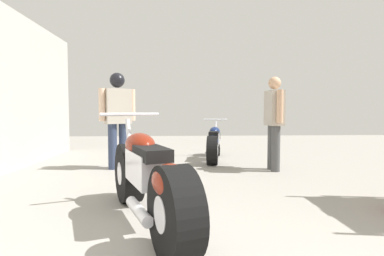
# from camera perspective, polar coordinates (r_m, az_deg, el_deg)

# --- Properties ---
(ground_plane) EXTENTS (16.78, 16.78, 0.00)m
(ground_plane) POSITION_cam_1_polar(r_m,az_deg,el_deg) (4.39, 1.38, -10.26)
(ground_plane) COLOR gray
(motorcycle_maroon_cruiser) EXTENTS (0.99, 2.08, 1.00)m
(motorcycle_maroon_cruiser) POSITION_cam_1_polar(r_m,az_deg,el_deg) (2.81, -8.17, -9.20)
(motorcycle_maroon_cruiser) COLOR black
(motorcycle_maroon_cruiser) RESTS_ON ground_plane
(motorcycle_black_naked) EXTENTS (0.62, 1.80, 0.84)m
(motorcycle_black_naked) POSITION_cam_1_polar(r_m,az_deg,el_deg) (6.47, 4.05, -2.81)
(motorcycle_black_naked) COLOR black
(motorcycle_black_naked) RESTS_ON ground_plane
(mechanic_in_blue) EXTENTS (0.24, 0.64, 1.60)m
(mechanic_in_blue) POSITION_cam_1_polar(r_m,az_deg,el_deg) (5.47, 14.80, 1.83)
(mechanic_in_blue) COLOR #4C4C4C
(mechanic_in_blue) RESTS_ON ground_plane
(mechanic_with_helmet) EXTENTS (0.62, 0.43, 1.68)m
(mechanic_with_helmet) POSITION_cam_1_polar(r_m,az_deg,el_deg) (5.60, -13.46, 2.95)
(mechanic_with_helmet) COLOR #2D3851
(mechanic_with_helmet) RESTS_ON ground_plane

